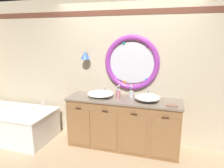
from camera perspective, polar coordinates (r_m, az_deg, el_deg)
ground_plane at (r=3.63m, az=1.32°, el=-18.83°), size 14.00×14.00×0.00m
back_wall_assembly at (r=3.69m, az=3.89°, el=3.70°), size 6.40×0.26×2.60m
vanity_counter at (r=3.64m, az=3.16°, el=-10.80°), size 1.95×0.60×0.89m
bathtub at (r=4.40m, az=-25.75°, el=-9.36°), size 1.51×0.88×0.66m
sink_basin_left at (r=3.55m, az=-3.26°, el=-2.74°), size 0.46×0.46×0.13m
sink_basin_right at (r=3.37m, az=9.93°, el=-3.73°), size 0.41×0.41×0.13m
faucet_set_left at (r=3.76m, az=-2.11°, el=-1.97°), size 0.22×0.14×0.14m
faucet_set_right at (r=3.59m, az=10.35°, el=-2.70°), size 0.22×0.13×0.18m
toothbrush_holder_left at (r=3.58m, az=1.71°, el=-2.65°), size 0.09×0.09×0.22m
toothbrush_holder_right at (r=3.57m, az=5.44°, el=-2.73°), size 0.09×0.09×0.22m
soap_dispenser at (r=3.46m, az=1.71°, el=-2.90°), size 0.05×0.06×0.17m
folded_hand_towel at (r=3.23m, az=16.53°, el=-5.80°), size 0.17×0.11×0.04m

